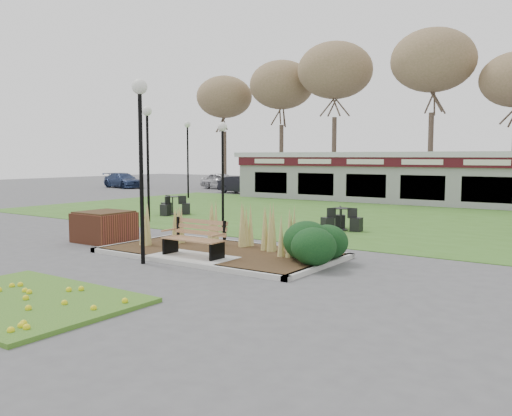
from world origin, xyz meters
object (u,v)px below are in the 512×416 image
Objects in this scene: park_bench at (195,238)px; car_blue at (123,180)px; lamp_post_mid_left at (147,138)px; food_pavilion at (431,178)px; bistro_set_b at (173,208)px; car_black at (240,185)px; lamp_post_far_left at (188,142)px; lamp_post_near_left at (140,130)px; car_silver at (222,181)px; lamp_post_near_right at (223,152)px; bistro_set_a at (341,223)px; brick_planter at (104,226)px.

car_blue is at bearing 141.41° from park_bench.
food_pavilion is at bearing 64.47° from lamp_post_mid_left.
car_black is (-5.81, 13.11, 0.32)m from bistro_set_b.
lamp_post_far_left is at bearing -102.44° from car_blue.
lamp_post_far_left is at bearing 127.61° from bistro_set_b.
car_silver is (-17.23, 25.11, -2.62)m from lamp_post_near_left.
lamp_post_near_right is at bearing -30.69° from bistro_set_b.
lamp_post_near_right reaches higher than bistro_set_b.
lamp_post_mid_left is at bearing -164.85° from bistro_set_a.
car_blue is at bearing 145.12° from lamp_post_near_right.
bistro_set_b is 0.39× the size of car_silver.
food_pavilion is 16.21× the size of bistro_set_b.
lamp_post_near_left reaches higher than food_pavilion.
lamp_post_near_right reaches higher than car_blue.
lamp_post_far_left is at bearing 132.21° from park_bench.
lamp_post_near_left reaches higher than bistro_set_b.
lamp_post_far_left is 9.95m from car_silver.
bistro_set_b is at bearing 149.31° from lamp_post_near_right.
car_black is (-14.42, 13.55, 0.33)m from bistro_set_a.
car_blue is at bearing 156.10° from lamp_post_far_left.
lamp_post_near_right reaches higher than car_black.
lamp_post_near_left is at bearing -135.66° from car_black.
bistro_set_a is 8.62m from bistro_set_b.
lamp_post_mid_left is 1.18× the size of car_silver.
car_silver is at bearing 166.47° from food_pavilion.
lamp_post_far_left is 1.23× the size of car_silver.
lamp_post_mid_left is at bearing 134.78° from lamp_post_near_left.
car_black is at bearing 113.91° from bistro_set_b.
lamp_post_mid_left is at bearing -67.36° from bistro_set_b.
food_pavilion is at bearing 17.00° from lamp_post_far_left.
lamp_post_mid_left is 1.07× the size of car_blue.
lamp_post_far_left is at bearing -168.53° from car_black.
bistro_set_b is at bearing -52.39° from lamp_post_far_left.
bistro_set_b is at bearing -123.51° from food_pavilion.
lamp_post_near_left is 3.00× the size of bistro_set_a.
bistro_set_b is at bearing 129.60° from lamp_post_near_left.
bistro_set_a is at bearing -29.40° from lamp_post_far_left.
brick_planter is 0.06× the size of food_pavilion.
lamp_post_mid_left reaches higher than bistro_set_a.
food_pavilion is 13.87m from car_black.
brick_planter is 0.40× the size of car_black.
food_pavilion reaches higher than bistro_set_a.
car_black is (-13.81, 20.75, 0.03)m from park_bench.
lamp_post_far_left is at bearing -147.85° from car_silver.
car_black is at bearing 87.94° from lamp_post_far_left.
lamp_post_near_left is 5.77m from lamp_post_near_right.
lamp_post_mid_left is (-2.56, 4.40, 2.91)m from brick_planter.
lamp_post_near_right is (-2.58, -15.29, 1.31)m from food_pavilion.
lamp_post_far_left reaches higher than food_pavilion.
bistro_set_b is at bearing 177.07° from bistro_set_a.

